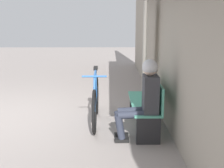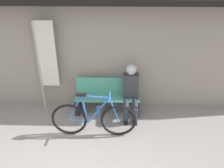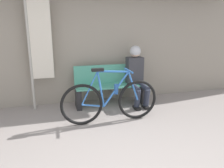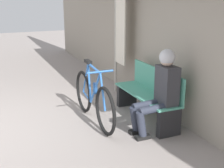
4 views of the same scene
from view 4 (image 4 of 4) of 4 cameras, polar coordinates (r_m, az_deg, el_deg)
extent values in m
cube|color=#9E9384|center=(5.46, 8.37, 12.09)|extent=(12.00, 0.12, 3.20)
cube|color=#51A88E|center=(5.04, 6.19, -1.88)|extent=(1.49, 0.42, 0.03)
cube|color=#51A88E|center=(5.07, 8.18, 0.70)|extent=(1.49, 0.03, 0.40)
cube|color=#232326|center=(5.69, 2.71, -1.95)|extent=(0.10, 0.36, 0.41)
cube|color=#232326|center=(4.57, 10.38, -7.00)|extent=(0.10, 0.36, 0.41)
torus|color=black|center=(5.38, -5.25, -1.37)|extent=(0.72, 0.05, 0.72)
torus|color=black|center=(4.50, -1.26, -4.96)|extent=(0.72, 0.05, 0.72)
cylinder|color=blue|center=(4.74, -3.34, 2.95)|extent=(0.54, 0.03, 0.07)
cylinder|color=blue|center=(4.77, -3.07, -0.80)|extent=(0.47, 0.03, 0.61)
cylinder|color=blue|center=(5.01, -4.15, 0.24)|extent=(0.13, 0.03, 0.63)
cylinder|color=blue|center=(5.22, -4.59, -2.29)|extent=(0.38, 0.03, 0.09)
cylinder|color=blue|center=(5.18, -4.85, 1.12)|extent=(0.30, 0.02, 0.57)
cylinder|color=blue|center=(4.49, -1.71, -1.49)|extent=(0.21, 0.03, 0.53)
cube|color=black|center=(4.97, -4.42, 4.10)|extent=(0.20, 0.07, 0.05)
cylinder|color=blue|center=(4.49, -2.16, 2.24)|extent=(0.03, 0.40, 0.03)
cylinder|color=#235199|center=(4.77, -3.07, -0.80)|extent=(0.07, 0.07, 0.17)
cylinder|color=#2D3342|center=(4.58, 6.39, -3.75)|extent=(0.11, 0.45, 0.13)
cylinder|color=#2D3342|center=(4.56, 4.18, -6.35)|extent=(0.11, 0.17, 0.38)
cube|color=black|center=(4.66, 4.46, -8.66)|extent=(0.10, 0.22, 0.06)
cylinder|color=#2D3342|center=(4.42, 7.67, -4.57)|extent=(0.11, 0.45, 0.13)
cylinder|color=#2D3342|center=(4.40, 5.39, -7.27)|extent=(0.11, 0.17, 0.38)
cube|color=black|center=(4.50, 5.66, -9.64)|extent=(0.10, 0.22, 0.06)
cube|color=#38383D|center=(4.54, 10.03, -0.21)|extent=(0.34, 0.22, 0.56)
sphere|color=beige|center=(4.43, 10.06, 4.48)|extent=(0.20, 0.20, 0.20)
sphere|color=silver|center=(4.43, 10.08, 4.86)|extent=(0.23, 0.23, 0.23)
cylinder|color=#B7B2A8|center=(6.32, 0.69, 8.00)|extent=(0.05, 0.05, 2.14)
cube|color=silver|center=(6.07, 1.58, 10.67)|extent=(0.40, 0.02, 1.50)
camera|label=1|loc=(1.99, 91.55, -3.55)|focal=50.00mm
camera|label=2|loc=(4.49, -55.02, 22.14)|focal=35.00mm
camera|label=3|loc=(5.64, -43.24, 8.26)|focal=35.00mm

